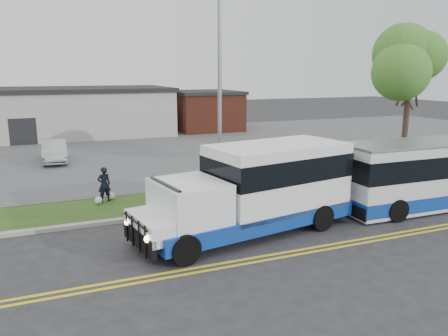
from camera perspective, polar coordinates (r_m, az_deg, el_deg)
name	(u,v)px	position (r m, az deg, el deg)	size (l,w,h in m)	color
ground	(174,225)	(16.87, -6.60, -7.43)	(140.00, 140.00, 0.00)	#28282B
lane_line_north	(208,266)	(13.46, -2.09, -12.63)	(70.00, 0.12, 0.01)	yellow
lane_line_south	(212,270)	(13.21, -1.64, -13.14)	(70.00, 0.12, 0.01)	yellow
curb	(166,215)	(17.85, -7.56, -6.08)	(80.00, 0.30, 0.15)	#9E9B93
verge	(156,203)	(19.53, -8.90, -4.57)	(80.00, 3.30, 0.10)	#224617
parking_lot	(111,151)	(33.08, -14.54, 2.17)	(80.00, 25.00, 0.10)	#4C4C4F
commercial_building	(24,113)	(42.52, -24.63, 6.54)	(25.40, 10.40, 4.35)	#9E9E99
brick_wing	(205,110)	(44.00, -2.54, 7.52)	(6.30, 7.30, 3.90)	brown
tree_east	(411,62)	(25.78, 23.24, 12.55)	(5.20, 5.20, 8.33)	#36231D
streetlight_near	(220,83)	(19.42, -0.50, 11.03)	(0.35, 1.53, 9.50)	gray
shuttle_bus	(259,186)	(15.83, 4.63, -2.35)	(8.51, 3.99, 3.14)	#0E3799
transit_bus	(447,172)	(21.37, 27.14, -0.43)	(10.45, 2.65, 2.89)	silver
pedestrian	(104,184)	(19.84, -15.39, -2.09)	(0.57, 0.38, 1.57)	black
parked_car_a	(55,151)	(29.78, -21.26, 2.08)	(1.47, 4.23, 1.39)	#A5A9AD
grocery_bag_left	(99,200)	(19.73, -16.06, -4.10)	(0.32, 0.32, 0.32)	white
grocery_bag_right	(111,196)	(20.27, -14.53, -3.57)	(0.32, 0.32, 0.32)	white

